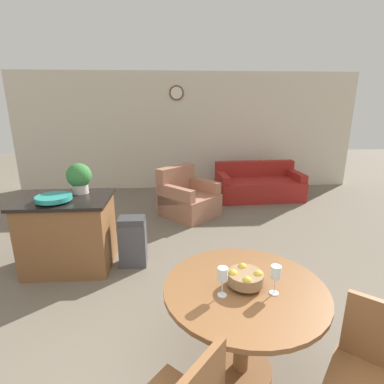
{
  "coord_description": "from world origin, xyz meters",
  "views": [
    {
      "loc": [
        -0.35,
        -0.99,
        2.0
      ],
      "look_at": [
        -0.12,
        2.51,
        0.96
      ],
      "focal_mm": 28.0,
      "sensor_mm": 36.0,
      "label": 1
    }
  ],
  "objects": [
    {
      "name": "dining_chair_near_right",
      "position": [
        0.8,
        0.34,
        0.48
      ],
      "size": [
        0.59,
        0.59,
        0.88
      ],
      "rotation": [
        0.0,
        0.0,
        8.71
      ],
      "color": "brown",
      "rests_on": "ground_plane"
    },
    {
      "name": "couch",
      "position": [
        1.51,
        5.23,
        0.27
      ],
      "size": [
        1.83,
        1.02,
        0.75
      ],
      "rotation": [
        0.0,
        0.0,
        0.05
      ],
      "color": "maroon",
      "rests_on": "ground_plane"
    },
    {
      "name": "trash_bin",
      "position": [
        -0.87,
        2.51,
        0.32
      ],
      "size": [
        0.33,
        0.25,
        0.64
      ],
      "color": "#47474C",
      "rests_on": "ground_plane"
    },
    {
      "name": "armchair",
      "position": [
        -0.09,
        4.27,
        0.3
      ],
      "size": [
        1.22,
        1.22,
        0.88
      ],
      "rotation": [
        0.0,
        0.0,
        0.77
      ],
      "color": "#A87056",
      "rests_on": "ground_plane"
    },
    {
      "name": "dining_table",
      "position": [
        0.14,
        0.81,
        0.59
      ],
      "size": [
        1.15,
        1.15,
        0.76
      ],
      "color": "brown",
      "rests_on": "ground_plane"
    },
    {
      "name": "wall_back",
      "position": [
        -0.0,
        6.19,
        1.35
      ],
      "size": [
        8.0,
        0.09,
        2.7
      ],
      "color": "beige",
      "rests_on": "ground_plane"
    },
    {
      "name": "kitchen_island",
      "position": [
        -1.65,
        2.52,
        0.46
      ],
      "size": [
        1.06,
        0.81,
        0.91
      ],
      "color": "brown",
      "rests_on": "ground_plane"
    },
    {
      "name": "wine_glass_right",
      "position": [
        0.32,
        0.72,
        0.91
      ],
      "size": [
        0.07,
        0.07,
        0.21
      ],
      "color": "silver",
      "rests_on": "dining_table"
    },
    {
      "name": "potted_plant",
      "position": [
        -1.51,
        2.71,
        1.12
      ],
      "size": [
        0.3,
        0.3,
        0.38
      ],
      "color": "beige",
      "rests_on": "kitchen_island"
    },
    {
      "name": "fruit_bowl",
      "position": [
        0.14,
        0.81,
        0.83
      ],
      "size": [
        0.25,
        0.25,
        0.13
      ],
      "color": "olive",
      "rests_on": "dining_table"
    },
    {
      "name": "teal_bowl",
      "position": [
        -1.71,
        2.36,
        0.96
      ],
      "size": [
        0.4,
        0.4,
        0.08
      ],
      "color": "teal",
      "rests_on": "kitchen_island"
    },
    {
      "name": "wine_glass_left",
      "position": [
        -0.03,
        0.72,
        0.91
      ],
      "size": [
        0.07,
        0.07,
        0.21
      ],
      "color": "silver",
      "rests_on": "dining_table"
    }
  ]
}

